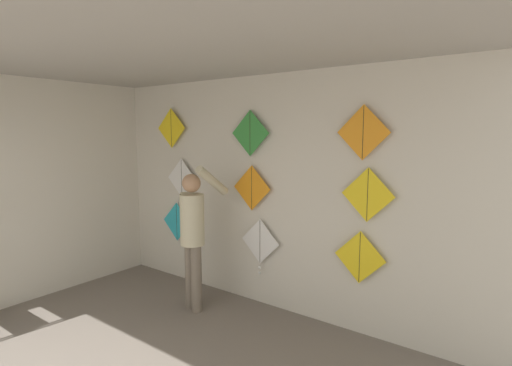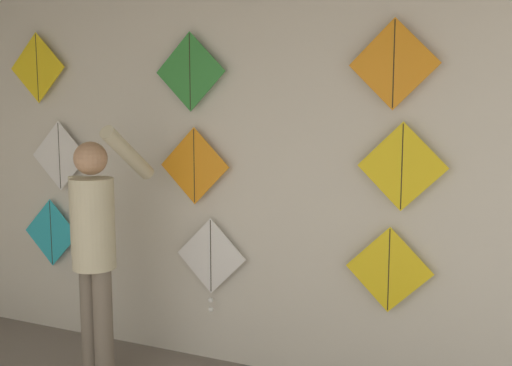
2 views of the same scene
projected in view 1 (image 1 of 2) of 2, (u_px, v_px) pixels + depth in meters
The scene contains 13 objects.
back_panel at pixel (260, 192), 4.90m from camera, with size 5.51×0.06×2.80m, color beige.
left_panel at pixel (13, 192), 4.86m from camera, with size 0.06×4.40×2.80m, color beige.
ceiling_slab at pixel (128, 47), 3.26m from camera, with size 5.51×4.40×0.04m, color #A8A399.
shopkeeper at pixel (193, 229), 4.72m from camera, with size 0.44×0.57×1.76m.
kite_0 at pixel (177, 222), 5.74m from camera, with size 0.55×0.01×0.55m.
kite_1 at pixel (260, 243), 4.87m from camera, with size 0.55×0.04×0.69m.
kite_2 at pixel (360, 257), 4.11m from camera, with size 0.55×0.01×0.55m.
kite_3 at pixel (182, 178), 5.58m from camera, with size 0.55×0.01×0.55m.
kite_4 at pixel (252, 188), 4.86m from camera, with size 0.55×0.01×0.55m.
kite_5 at pixel (368, 195), 3.99m from camera, with size 0.55×0.01×0.55m.
kite_6 at pixel (171, 128), 5.61m from camera, with size 0.55×0.01×0.55m.
kite_7 at pixel (250, 133), 4.79m from camera, with size 0.55×0.01×0.55m.
kite_8 at pixel (363, 132), 3.95m from camera, with size 0.55×0.01×0.55m.
Camera 1 is at (2.86, -0.28, 2.13)m, focal length 28.00 mm.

